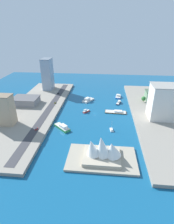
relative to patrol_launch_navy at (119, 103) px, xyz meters
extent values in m
plane|color=#145684|center=(34.13, 38.40, -1.44)|extent=(440.00, 440.00, 0.00)
cube|color=gray|center=(-50.30, 38.40, 0.30)|extent=(70.00, 240.00, 3.47)
cube|color=gray|center=(118.56, 38.40, 0.30)|extent=(70.00, 240.00, 3.47)
cube|color=#A89E89|center=(22.77, 130.81, -0.44)|extent=(61.26, 36.57, 2.00)
cube|color=#38383D|center=(97.89, 38.40, 2.11)|extent=(9.19, 228.00, 0.15)
cube|color=#1E284C|center=(0.17, 0.46, -0.67)|extent=(8.92, 15.06, 1.55)
cone|color=#1E284C|center=(2.86, 7.67, -0.67)|extent=(1.79, 1.79, 1.39)
cube|color=white|center=(-0.51, -1.36, 1.29)|extent=(5.18, 7.39, 2.37)
cube|color=beige|center=(0.17, 0.46, 0.16)|extent=(8.56, 14.46, 0.10)
cube|color=red|center=(46.31, 35.27, -0.44)|extent=(9.39, 10.40, 2.00)
cone|color=red|center=(42.53, 30.69, -0.44)|extent=(2.53, 2.53, 1.80)
cube|color=white|center=(47.44, 36.64, 1.80)|extent=(4.28, 4.56, 2.48)
cube|color=beige|center=(46.31, 35.27, 0.61)|extent=(9.01, 9.98, 0.10)
cube|color=#2D8C4C|center=(69.69, 81.62, -0.10)|extent=(21.95, 21.17, 2.68)
cone|color=#2D8C4C|center=(78.63, 73.29, -0.10)|extent=(3.41, 3.41, 2.42)
cube|color=white|center=(67.46, 83.70, 2.77)|extent=(10.49, 10.31, 3.06)
cube|color=beige|center=(69.69, 81.62, 1.30)|extent=(21.07, 20.32, 0.10)
cube|color=silver|center=(47.35, -4.97, -0.22)|extent=(18.70, 22.51, 2.43)
cone|color=silver|center=(41.12, -14.50, -0.22)|extent=(3.03, 3.03, 2.19)
cube|color=white|center=(48.64, -2.99, 2.82)|extent=(9.56, 10.31, 3.65)
cube|color=beige|center=(47.35, -4.97, 1.04)|extent=(17.95, 21.61, 0.10)
cube|color=blue|center=(-0.82, -26.31, -0.50)|extent=(9.96, 17.24, 1.87)
cone|color=blue|center=(0.27, -17.69, -0.50)|extent=(1.88, 1.88, 1.68)
cube|color=white|center=(-0.93, -27.19, 1.83)|extent=(6.66, 6.48, 2.80)
cube|color=beige|center=(-0.82, -26.31, 0.48)|extent=(9.56, 16.55, 0.10)
cube|color=white|center=(12.67, 80.20, -0.85)|extent=(4.34, 8.51, 1.18)
cone|color=white|center=(13.32, 75.87, -0.85)|extent=(1.21, 1.21, 1.06)
cube|color=white|center=(12.54, 81.09, 0.40)|extent=(2.70, 4.32, 1.32)
cube|color=beige|center=(12.67, 80.20, -0.21)|extent=(4.17, 8.17, 0.10)
cylinder|color=silver|center=(12.73, 79.80, 4.84)|extent=(0.24, 0.24, 10.19)
cube|color=brown|center=(6.07, 32.74, -0.78)|extent=(29.19, 11.14, 1.32)
cone|color=brown|center=(20.73, 31.84, -0.78)|extent=(1.26, 1.26, 1.18)
cube|color=white|center=(2.65, 32.95, 0.81)|extent=(10.81, 6.59, 1.86)
cube|color=beige|center=(6.07, 32.74, -0.07)|extent=(28.02, 10.70, 0.10)
cube|color=silver|center=(-47.33, 48.28, 22.58)|extent=(28.34, 27.52, 41.10)
cube|color=#9D9992|center=(-47.33, 48.28, 43.53)|extent=(29.47, 28.62, 0.80)
cube|color=tan|center=(138.38, 83.04, 19.52)|extent=(27.10, 14.38, 34.97)
cube|color=#8C9EB2|center=(123.00, -48.01, 28.49)|extent=(15.64, 23.60, 52.91)
cube|color=slate|center=(123.00, -48.01, 55.35)|extent=(16.26, 24.55, 0.80)
cube|color=slate|center=(-63.50, -13.13, 8.65)|extent=(43.69, 18.08, 13.23)
cube|color=#47624A|center=(-63.50, -13.13, 15.66)|extent=(45.44, 18.80, 0.80)
cube|color=gray|center=(136.91, 22.16, 6.48)|extent=(35.40, 26.96, 8.88)
cube|color=#59595C|center=(136.91, 22.16, 11.32)|extent=(36.81, 28.04, 0.80)
cylinder|color=black|center=(95.51, 14.95, 2.51)|extent=(0.26, 0.64, 0.64)
cylinder|color=black|center=(93.89, 14.98, 2.51)|extent=(0.26, 0.64, 0.64)
cylinder|color=black|center=(95.56, 18.00, 2.51)|extent=(0.26, 0.64, 0.64)
cylinder|color=black|center=(93.95, 18.03, 2.51)|extent=(0.26, 0.64, 0.64)
cube|color=yellow|center=(94.73, 16.49, 2.77)|extent=(1.89, 4.39, 0.72)
cube|color=#262D38|center=(94.73, 16.71, 3.35)|extent=(1.64, 2.47, 0.45)
cylinder|color=black|center=(96.87, 90.56, 2.51)|extent=(0.28, 0.65, 0.64)
cylinder|color=black|center=(95.24, 90.63, 2.51)|extent=(0.28, 0.65, 0.64)
cylinder|color=black|center=(97.01, 93.84, 2.51)|extent=(0.28, 0.65, 0.64)
cylinder|color=black|center=(95.38, 93.91, 2.51)|extent=(0.28, 0.65, 0.64)
cube|color=red|center=(96.12, 92.24, 2.82)|extent=(2.02, 4.76, 0.84)
cube|color=#262D38|center=(96.13, 92.47, 3.54)|extent=(1.72, 2.69, 0.59)
cylinder|color=black|center=(99.38, -22.69, 2.51)|extent=(0.26, 0.64, 0.64)
cylinder|color=black|center=(101.00, -22.67, 2.51)|extent=(0.26, 0.64, 0.64)
cylinder|color=black|center=(99.43, -26.01, 2.51)|extent=(0.26, 0.64, 0.64)
cylinder|color=black|center=(101.04, -25.98, 2.51)|extent=(0.26, 0.64, 0.64)
cube|color=black|center=(100.21, -24.34, 2.83)|extent=(1.88, 4.76, 0.85)
cube|color=#262D38|center=(100.22, -24.57, 3.51)|extent=(1.63, 2.67, 0.52)
cylinder|color=black|center=(91.92, 27.64, 4.79)|extent=(0.18, 0.18, 5.50)
cube|color=black|center=(91.92, 27.64, 8.04)|extent=(0.36, 0.36, 1.00)
sphere|color=red|center=(91.92, 27.64, 8.39)|extent=(0.24, 0.24, 0.24)
sphere|color=yellow|center=(91.92, 27.64, 8.04)|extent=(0.24, 0.24, 0.24)
sphere|color=green|center=(91.92, 27.64, 7.69)|extent=(0.24, 0.24, 0.24)
cube|color=#BCAD93|center=(22.77, 130.81, 2.06)|extent=(32.47, 27.45, 3.00)
cone|color=white|center=(13.88, 130.81, 9.99)|extent=(15.85, 13.80, 15.09)
cone|color=white|center=(22.77, 130.81, 12.90)|extent=(15.50, 12.71, 20.44)
cone|color=white|center=(31.27, 130.81, 10.76)|extent=(15.13, 12.49, 16.61)
cylinder|color=brown|center=(-46.83, -10.35, 4.06)|extent=(0.50, 0.50, 4.05)
sphere|color=#2D7233|center=(-46.83, -10.35, 8.54)|extent=(6.13, 6.13, 6.13)
cylinder|color=brown|center=(-36.58, -1.07, 3.41)|extent=(0.50, 0.50, 2.74)
sphere|color=#2D7233|center=(-36.58, -1.07, 7.41)|extent=(6.58, 6.58, 6.58)
camera|label=1|loc=(23.31, 258.58, 106.75)|focal=29.00mm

